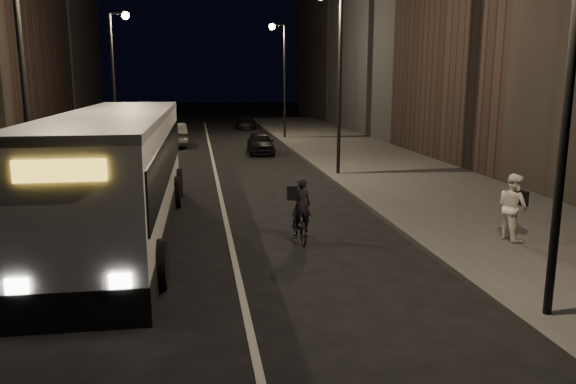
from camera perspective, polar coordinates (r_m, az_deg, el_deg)
name	(u,v)px	position (r m, az deg, el deg)	size (l,w,h in m)	color
ground	(236,268)	(13.82, -5.29, -7.68)	(180.00, 180.00, 0.00)	black
sidewalk_right	(384,167)	(28.94, 9.70, 2.55)	(7.00, 70.00, 0.16)	#393936
sidewalk_left	(30,176)	(28.44, -24.76, 1.48)	(7.00, 70.00, 0.16)	#393936
streetlight_right_near	(561,28)	(10.96, 25.98, 14.72)	(1.20, 0.44, 8.12)	black
streetlight_right_mid	(334,58)	(25.78, 4.73, 13.36)	(1.20, 0.44, 8.12)	black
streetlight_right_far	(281,66)	(41.49, -0.72, 12.72)	(1.20, 0.44, 8.12)	black
streetlight_left_near	(30,47)	(17.62, -24.71, 13.21)	(1.20, 0.44, 8.12)	black
streetlight_left_far	(117,63)	(35.31, -16.97, 12.43)	(1.20, 0.44, 8.12)	black
city_bus	(119,169)	(16.95, -16.78, 2.27)	(3.27, 13.34, 3.58)	silver
cyclist_on_bicycle	(300,220)	(15.75, 1.23, -2.87)	(0.63, 1.63, 1.85)	black
pedestrian_woman	(513,207)	(16.46, 21.86, -1.41)	(0.90, 0.70, 1.84)	white
car_near	(260,143)	(34.07, -2.82, 5.00)	(1.52, 3.77, 1.28)	black
car_mid	(173,134)	(38.49, -11.62, 5.75)	(1.66, 4.75, 1.57)	#343336
car_far	(246,122)	(50.91, -4.26, 7.10)	(1.63, 4.01, 1.16)	black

